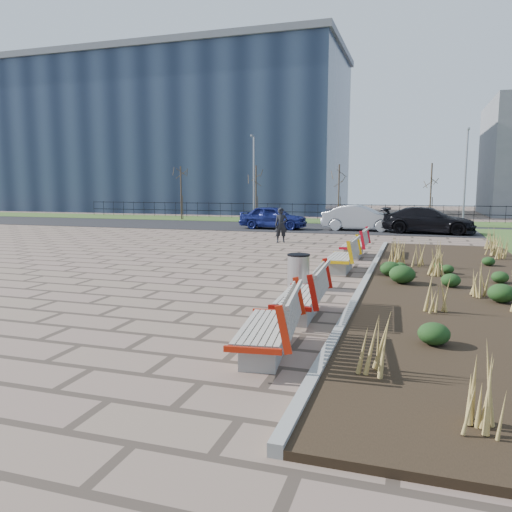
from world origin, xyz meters
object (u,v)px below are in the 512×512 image
(bench_c, at_px, (341,255))
(car_blue, at_px, (273,217))
(bench_b, at_px, (300,292))
(litter_bin, at_px, (298,271))
(car_black, at_px, (428,220))
(bench_d, at_px, (354,243))
(pedestrian, at_px, (281,225))
(car_silver, at_px, (361,218))
(lamp_east, at_px, (465,178))
(lamp_west, at_px, (254,179))
(bench_a, at_px, (265,323))

(bench_c, distance_m, car_blue, 15.04)
(bench_b, height_order, litter_bin, bench_b)
(bench_c, xyz_separation_m, car_black, (2.77, 13.53, 0.23))
(bench_d, xyz_separation_m, pedestrian, (-3.73, 3.74, 0.29))
(bench_c, bearing_deg, pedestrian, 118.27)
(bench_d, relative_size, car_black, 0.43)
(pedestrian, xyz_separation_m, car_silver, (2.85, 7.17, -0.05))
(bench_b, relative_size, bench_c, 1.00)
(pedestrian, height_order, lamp_east, lamp_east)
(lamp_east, bearing_deg, bench_d, -107.39)
(bench_c, xyz_separation_m, lamp_west, (-9.00, 19.28, 2.54))
(lamp_west, bearing_deg, bench_b, -70.10)
(pedestrian, bearing_deg, car_black, 27.40)
(car_black, bearing_deg, bench_d, 170.09)
(litter_bin, height_order, car_silver, car_silver)
(litter_bin, relative_size, car_blue, 0.21)
(litter_bin, xyz_separation_m, car_silver, (-0.22, 17.02, 0.32))
(litter_bin, height_order, lamp_east, lamp_east)
(car_black, xyz_separation_m, lamp_west, (-11.77, 5.74, 2.31))
(car_silver, bearing_deg, lamp_west, 60.84)
(bench_a, relative_size, pedestrian, 1.33)
(car_blue, bearing_deg, car_silver, -81.55)
(bench_a, xyz_separation_m, bench_c, (0.00, 7.96, 0.00))
(car_blue, relative_size, lamp_west, 0.67)
(pedestrian, distance_m, car_black, 9.19)
(bench_a, distance_m, car_silver, 22.19)
(bench_c, height_order, car_black, car_black)
(car_blue, relative_size, car_black, 0.83)
(car_black, bearing_deg, pedestrian, 140.19)
(bench_d, xyz_separation_m, car_black, (2.77, 10.22, 0.23))
(lamp_west, xyz_separation_m, lamp_east, (14.00, 0.00, 0.00))
(bench_c, relative_size, lamp_west, 0.35)
(bench_c, relative_size, litter_bin, 2.50)
(litter_bin, xyz_separation_m, car_black, (3.44, 16.34, 0.31))
(litter_bin, distance_m, lamp_east, 22.95)
(car_black, distance_m, lamp_east, 6.58)
(bench_a, bearing_deg, bench_d, 82.83)
(car_black, bearing_deg, lamp_east, -15.94)
(bench_b, distance_m, car_black, 19.32)
(pedestrian, relative_size, lamp_west, 0.26)
(bench_d, bearing_deg, car_blue, 119.89)
(bench_b, distance_m, pedestrian, 13.17)
(bench_d, relative_size, lamp_west, 0.35)
(bench_c, bearing_deg, lamp_east, 75.81)
(pedestrian, bearing_deg, bench_c, -79.61)
(car_blue, height_order, lamp_west, lamp_west)
(bench_c, distance_m, lamp_west, 21.42)
(car_blue, xyz_separation_m, lamp_west, (-3.00, 5.49, 2.33))
(bench_c, distance_m, car_black, 13.81)
(bench_b, distance_m, bench_d, 8.89)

